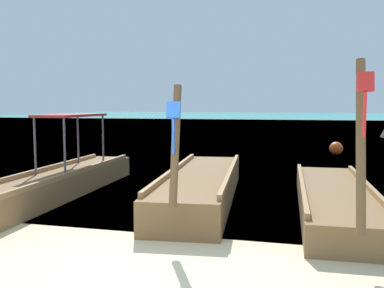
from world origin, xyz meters
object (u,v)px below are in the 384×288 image
longtail_boat_turquoise_ribbon (55,183)px  longtail_boat_blue_ribbon (202,186)px  mooring_buoy_near (336,148)px  longtail_boat_red_ribbon (334,199)px

longtail_boat_turquoise_ribbon → longtail_boat_blue_ribbon: longtail_boat_turquoise_ribbon is taller
mooring_buoy_near → longtail_boat_turquoise_ribbon: bearing=-122.8°
longtail_boat_red_ribbon → mooring_buoy_near: bearing=85.9°
longtail_boat_turquoise_ribbon → longtail_boat_red_ribbon: size_ratio=1.23×
longtail_boat_red_ribbon → mooring_buoy_near: longtail_boat_red_ribbon is taller
longtail_boat_blue_ribbon → longtail_boat_red_ribbon: 2.81m
longtail_boat_turquoise_ribbon → longtail_boat_red_ribbon: longtail_boat_red_ribbon is taller
longtail_boat_blue_ribbon → mooring_buoy_near: size_ratio=11.57×
longtail_boat_turquoise_ribbon → longtail_boat_blue_ribbon: (3.28, 0.62, -0.02)m
longtail_boat_turquoise_ribbon → longtail_boat_blue_ribbon: 3.33m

